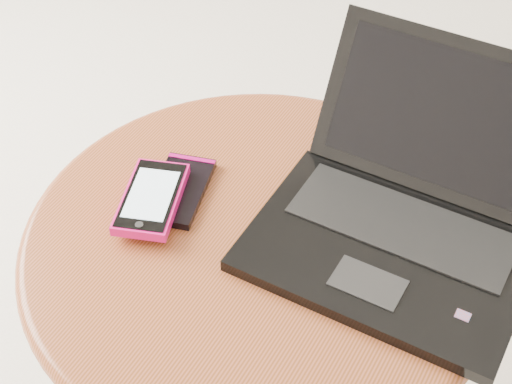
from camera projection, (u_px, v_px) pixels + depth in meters
The scene contains 4 objects.
table at pixel (259, 286), 1.00m from camera, with size 0.58×0.58×0.46m.
laptop at pixel (405, 213), 0.91m from camera, with size 0.32×0.32×0.19m.
phone_black at pixel (179, 190), 0.98m from camera, with size 0.09×0.13×0.01m.
phone_pink at pixel (152, 198), 0.95m from camera, with size 0.11×0.14×0.02m.
Camera 1 is at (0.20, -0.66, 1.15)m, focal length 54.25 mm.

